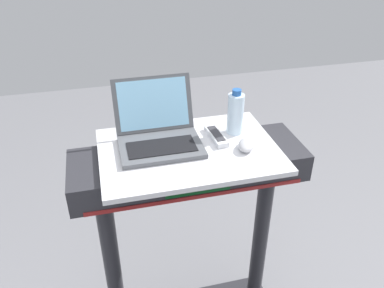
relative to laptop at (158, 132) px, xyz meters
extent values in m
cylinder|color=#28282D|center=(-0.24, -0.07, -0.58)|extent=(0.07, 0.07, 0.80)
cylinder|color=#28282D|center=(0.44, -0.07, -0.58)|extent=(0.07, 0.07, 0.80)
cube|color=#28282D|center=(0.10, -0.07, -0.12)|extent=(0.90, 0.28, 0.11)
cube|color=#0C3F19|center=(0.10, -0.21, -0.12)|extent=(0.24, 0.01, 0.06)
cube|color=maroon|center=(0.10, -0.21, -0.17)|extent=(0.81, 0.00, 0.02)
cube|color=silver|center=(0.10, -0.07, -0.06)|extent=(0.67, 0.47, 0.02)
cube|color=#515459|center=(0.00, -0.05, -0.04)|extent=(0.31, 0.22, 0.02)
cube|color=black|center=(0.00, -0.06, -0.03)|extent=(0.25, 0.12, 0.00)
cube|color=#515459|center=(0.00, 0.10, 0.07)|extent=(0.31, 0.08, 0.20)
cube|color=#8CCCF2|center=(0.00, 0.09, 0.07)|extent=(0.27, 0.07, 0.18)
ellipsoid|color=#B2B2B7|center=(0.31, -0.12, -0.03)|extent=(0.10, 0.12, 0.03)
cylinder|color=silver|center=(0.31, 0.01, 0.04)|extent=(0.06, 0.06, 0.16)
cylinder|color=#2659A5|center=(0.31, 0.01, 0.13)|extent=(0.04, 0.04, 0.02)
cube|color=silver|center=(0.22, -0.02, -0.04)|extent=(0.06, 0.16, 0.02)
cube|color=#333338|center=(0.22, -0.02, -0.02)|extent=(0.04, 0.12, 0.00)
camera|label=1|loc=(-0.19, -1.30, 0.74)|focal=37.12mm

